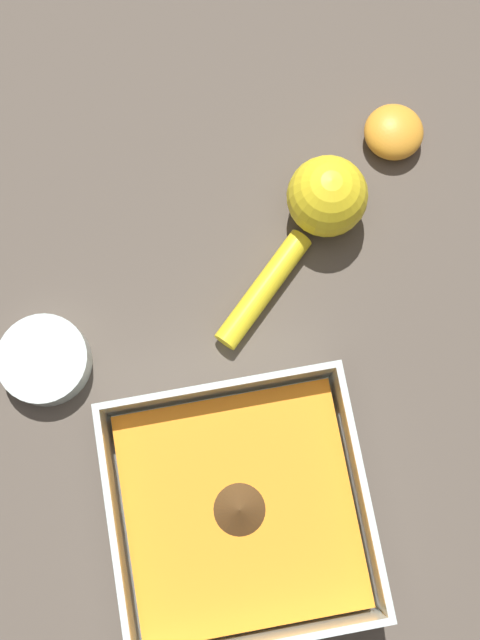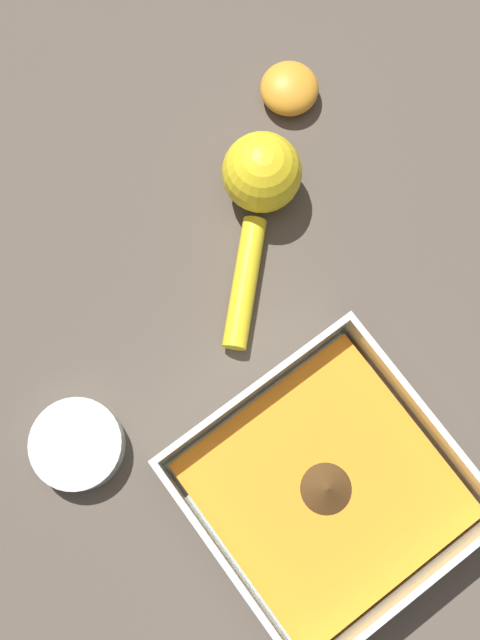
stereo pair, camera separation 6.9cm
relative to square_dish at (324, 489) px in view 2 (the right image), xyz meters
name	(u,v)px [view 2 (the right image)]	position (x,y,z in m)	size (l,w,h in m)	color
ground_plane	(285,481)	(0.02, -0.03, -0.02)	(4.00, 4.00, 0.00)	brown
square_dish	(324,489)	(0.00, 0.00, 0.00)	(0.22, 0.22, 0.07)	silver
spice_bowl	(78,445)	(0.16, -0.17, -0.01)	(0.08, 0.08, 0.03)	silver
lemon_squeezer	(260,187)	(-0.12, -0.26, 0.01)	(0.17, 0.16, 0.08)	yellow
lemon_half	(289,89)	(-0.22, -0.33, -0.01)	(0.06, 0.06, 0.03)	orange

